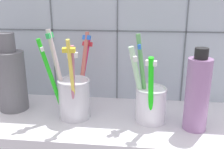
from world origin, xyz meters
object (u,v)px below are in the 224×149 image
(toothbrush_cup_left, at_px, (74,94))
(ceramic_vase, at_px, (11,78))
(soap_bottle, at_px, (197,93))
(toothbrush_cup_right, at_px, (150,101))

(toothbrush_cup_left, xyz_separation_m, ceramic_vase, (-0.15, 0.02, 0.02))
(soap_bottle, bearing_deg, toothbrush_cup_right, 166.47)
(toothbrush_cup_left, height_order, soap_bottle, toothbrush_cup_left)
(toothbrush_cup_right, height_order, ceramic_vase, toothbrush_cup_right)
(toothbrush_cup_right, xyz_separation_m, soap_bottle, (0.09, -0.02, 0.03))
(toothbrush_cup_right, xyz_separation_m, ceramic_vase, (-0.31, 0.03, 0.03))
(ceramic_vase, xyz_separation_m, soap_bottle, (0.40, -0.05, 0.00))
(ceramic_vase, bearing_deg, toothbrush_cup_right, -5.15)
(toothbrush_cup_left, distance_m, ceramic_vase, 0.15)
(toothbrush_cup_left, bearing_deg, soap_bottle, -5.64)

